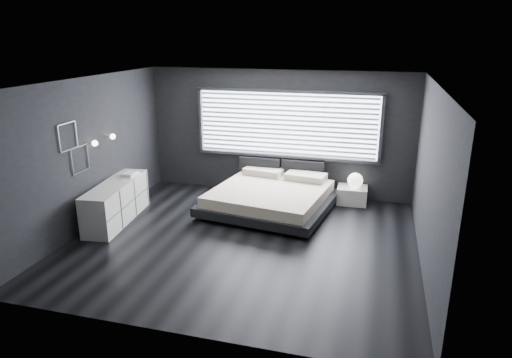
# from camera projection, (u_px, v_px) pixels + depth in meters

# --- Properties ---
(room) EXTENTS (6.04, 6.00, 2.80)m
(room) POSITION_uv_depth(u_px,v_px,m) (243.00, 166.00, 7.74)
(room) COLOR black
(room) RESTS_ON ground
(window) EXTENTS (4.14, 0.09, 1.52)m
(window) POSITION_uv_depth(u_px,v_px,m) (287.00, 125.00, 10.10)
(window) COLOR white
(window) RESTS_ON ground
(headboard) EXTENTS (1.96, 0.16, 0.52)m
(headboard) POSITION_uv_depth(u_px,v_px,m) (281.00, 170.00, 10.39)
(headboard) COLOR black
(headboard) RESTS_ON ground
(sconce_near) EXTENTS (0.18, 0.11, 0.11)m
(sconce_near) POSITION_uv_depth(u_px,v_px,m) (95.00, 143.00, 8.44)
(sconce_near) COLOR silver
(sconce_near) RESTS_ON ground
(sconce_far) EXTENTS (0.18, 0.11, 0.11)m
(sconce_far) POSITION_uv_depth(u_px,v_px,m) (113.00, 137.00, 8.99)
(sconce_far) COLOR silver
(sconce_far) RESTS_ON ground
(wall_art_upper) EXTENTS (0.01, 0.48, 0.48)m
(wall_art_upper) POSITION_uv_depth(u_px,v_px,m) (68.00, 137.00, 7.84)
(wall_art_upper) COLOR #47474C
(wall_art_upper) RESTS_ON ground
(wall_art_lower) EXTENTS (0.01, 0.48, 0.48)m
(wall_art_lower) POSITION_uv_depth(u_px,v_px,m) (80.00, 159.00, 8.21)
(wall_art_lower) COLOR #47474C
(wall_art_lower) RESTS_ON ground
(bed) EXTENTS (2.75, 2.66, 0.63)m
(bed) POSITION_uv_depth(u_px,v_px,m) (271.00, 197.00, 9.51)
(bed) COLOR black
(bed) RESTS_ON ground
(nightstand) EXTENTS (0.65, 0.54, 0.37)m
(nightstand) POSITION_uv_depth(u_px,v_px,m) (352.00, 195.00, 9.92)
(nightstand) COLOR silver
(nightstand) RESTS_ON ground
(orb_lamp) EXTENTS (0.33, 0.33, 0.33)m
(orb_lamp) POSITION_uv_depth(u_px,v_px,m) (355.00, 180.00, 9.77)
(orb_lamp) COLOR white
(orb_lamp) RESTS_ON nightstand
(dresser) EXTENTS (0.77, 2.00, 0.78)m
(dresser) POSITION_uv_depth(u_px,v_px,m) (117.00, 202.00, 8.93)
(dresser) COLOR silver
(dresser) RESTS_ON ground
(book_stack) EXTENTS (0.29, 0.36, 0.07)m
(book_stack) POSITION_uv_depth(u_px,v_px,m) (130.00, 174.00, 9.29)
(book_stack) COLOR white
(book_stack) RESTS_ON dresser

